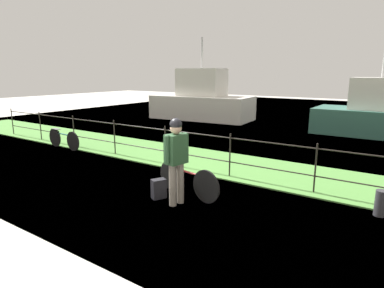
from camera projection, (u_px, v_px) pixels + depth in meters
ground_plane at (135, 196)px, 6.71m from camera, size 60.00×60.00×0.00m
grass_strip at (213, 162)px, 9.26m from camera, size 27.00×2.40×0.03m
harbor_water at (306, 121)px, 17.17m from camera, size 30.00×30.00×0.00m
iron_fence at (195, 147)px, 8.40m from camera, size 18.04×0.04×1.08m
bicycle_main at (187, 180)px, 6.68m from camera, size 1.66×0.36×0.66m
wooden_crate at (175, 155)px, 6.84m from camera, size 0.37×0.32×0.27m
terrier_dog at (175, 146)px, 6.78m from camera, size 0.32×0.19×0.18m
cyclist_person at (176, 154)px, 6.11m from camera, size 0.33×0.53×1.68m
backpack_on_paving at (159, 189)px, 6.58m from camera, size 0.29×0.33×0.40m
mooring_bollard at (381, 203)px, 5.76m from camera, size 0.20×0.20×0.47m
bicycle_parked at (63, 139)px, 10.90m from camera, size 1.71×0.19×0.64m
moored_boat_near at (378, 115)px, 13.13m from camera, size 4.80×2.32×3.92m
moored_boat_mid at (202, 101)px, 17.82m from camera, size 5.62×2.73×4.32m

